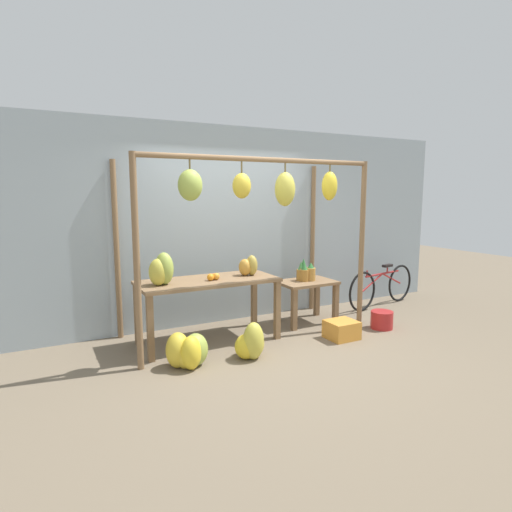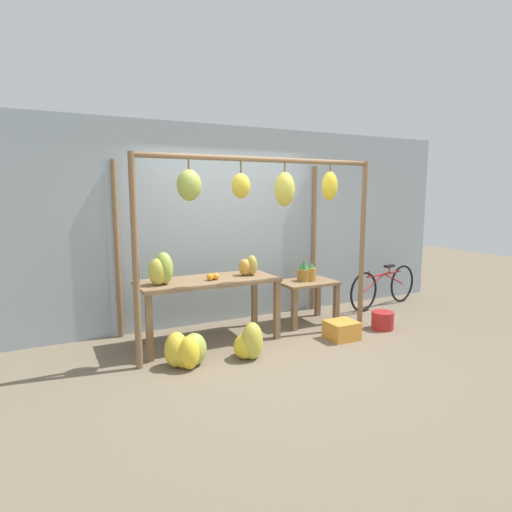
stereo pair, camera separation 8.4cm
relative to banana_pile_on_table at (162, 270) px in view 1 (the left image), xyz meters
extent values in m
plane|color=#756651|center=(1.13, -0.61, -0.97)|extent=(20.00, 20.00, 0.00)
cube|color=#99A8B2|center=(1.13, 0.81, 0.43)|extent=(8.00, 0.08, 2.80)
cylinder|color=brown|center=(-0.37, -0.43, 0.16)|extent=(0.07, 0.07, 2.28)
cylinder|color=brown|center=(2.64, -0.43, 0.16)|extent=(0.07, 0.07, 2.28)
cylinder|color=brown|center=(-0.37, 0.72, 0.16)|extent=(0.07, 0.07, 2.28)
cylinder|color=brown|center=(2.64, 0.72, 0.16)|extent=(0.07, 0.07, 2.28)
cylinder|color=brown|center=(1.13, -0.43, 1.27)|extent=(3.01, 0.06, 0.06)
cylinder|color=brown|center=(0.22, -0.43, 1.19)|extent=(0.02, 0.02, 0.10)
ellipsoid|color=#9EB247|center=(0.22, -0.43, 0.97)|extent=(0.27, 0.24, 0.34)
cylinder|color=brown|center=(0.83, -0.43, 1.18)|extent=(0.02, 0.02, 0.13)
ellipsoid|color=gold|center=(0.83, -0.43, 0.97)|extent=(0.22, 0.19, 0.29)
cylinder|color=brown|center=(1.41, -0.43, 1.19)|extent=(0.02, 0.02, 0.11)
ellipsoid|color=gold|center=(1.41, -0.43, 0.93)|extent=(0.25, 0.23, 0.41)
cylinder|color=brown|center=(2.07, -0.43, 1.20)|extent=(0.02, 0.02, 0.08)
ellipsoid|color=yellow|center=(2.07, -0.43, 0.98)|extent=(0.21, 0.18, 0.36)
cube|color=brown|center=(0.59, 0.05, -0.20)|extent=(1.73, 0.74, 0.04)
cube|color=brown|center=(-0.22, -0.28, -0.60)|extent=(0.07, 0.07, 0.76)
cube|color=brown|center=(1.40, -0.28, -0.60)|extent=(0.07, 0.07, 0.76)
cube|color=brown|center=(-0.22, 0.37, -0.60)|extent=(0.07, 0.07, 0.76)
cube|color=brown|center=(1.40, 0.37, -0.60)|extent=(0.07, 0.07, 0.76)
cube|color=brown|center=(2.14, 0.14, -0.38)|extent=(0.81, 0.56, 0.04)
cube|color=brown|center=(1.78, -0.09, -0.69)|extent=(0.07, 0.07, 0.57)
cube|color=brown|center=(2.49, -0.09, -0.69)|extent=(0.07, 0.07, 0.57)
cube|color=brown|center=(1.78, 0.37, -0.69)|extent=(0.07, 0.07, 0.57)
cube|color=brown|center=(2.49, 0.37, -0.69)|extent=(0.07, 0.07, 0.57)
ellipsoid|color=#9EB247|center=(0.03, 0.01, 0.01)|extent=(0.27, 0.29, 0.38)
ellipsoid|color=gold|center=(-0.05, -0.01, -0.02)|extent=(0.27, 0.27, 0.32)
sphere|color=orange|center=(0.65, 0.00, -0.14)|extent=(0.07, 0.07, 0.07)
sphere|color=orange|center=(0.71, 0.04, -0.14)|extent=(0.07, 0.07, 0.07)
sphere|color=orange|center=(0.68, -0.02, -0.13)|extent=(0.09, 0.09, 0.09)
sphere|color=orange|center=(0.59, -0.04, -0.13)|extent=(0.09, 0.09, 0.09)
sphere|color=orange|center=(0.66, 0.00, -0.14)|extent=(0.08, 0.08, 0.08)
cylinder|color=#A3702D|center=(2.08, 0.20, -0.28)|extent=(0.13, 0.13, 0.16)
cone|color=#428442|center=(2.08, 0.20, -0.14)|extent=(0.09, 0.09, 0.12)
cylinder|color=#A3702D|center=(2.09, 0.13, -0.28)|extent=(0.13, 0.13, 0.17)
cone|color=#337538|center=(2.09, 0.13, -0.14)|extent=(0.09, 0.09, 0.10)
cylinder|color=#B27F38|center=(2.20, 0.13, -0.27)|extent=(0.14, 0.14, 0.19)
cone|color=#337538|center=(2.20, 0.13, -0.14)|extent=(0.10, 0.10, 0.08)
cylinder|color=olive|center=(2.12, 0.19, -0.27)|extent=(0.13, 0.13, 0.19)
cone|color=#337538|center=(2.12, 0.19, -0.11)|extent=(0.09, 0.09, 0.14)
ellipsoid|color=#9EB247|center=(0.18, -0.61, -0.80)|extent=(0.40, 0.40, 0.36)
ellipsoid|color=#9EB247|center=(0.13, -0.51, -0.83)|extent=(0.24, 0.25, 0.28)
ellipsoid|color=gold|center=(-0.01, -0.57, -0.78)|extent=(0.37, 0.38, 0.39)
ellipsoid|color=gold|center=(0.05, -0.63, -0.83)|extent=(0.25, 0.27, 0.29)
ellipsoid|color=yellow|center=(0.10, -0.69, -0.79)|extent=(0.33, 0.33, 0.37)
ellipsoid|color=gold|center=(0.84, -0.70, -0.81)|extent=(0.37, 0.38, 0.33)
ellipsoid|color=yellow|center=(0.85, -0.64, -0.81)|extent=(0.23, 0.25, 0.33)
ellipsoid|color=yellow|center=(0.75, -0.70, -0.83)|extent=(0.32, 0.30, 0.29)
ellipsoid|color=gold|center=(0.82, -0.75, -0.76)|extent=(0.32, 0.31, 0.43)
cube|color=orange|center=(2.14, -0.66, -0.86)|extent=(0.38, 0.34, 0.23)
cylinder|color=#AD2323|center=(2.91, -0.59, -0.85)|extent=(0.30, 0.30, 0.24)
torus|color=black|center=(4.27, 0.40, -0.65)|extent=(0.64, 0.16, 0.64)
torus|color=black|center=(3.25, 0.21, -0.65)|extent=(0.64, 0.16, 0.64)
cylinder|color=maroon|center=(3.76, 0.30, -0.43)|extent=(0.87, 0.20, 0.03)
cylinder|color=maroon|center=(4.02, 0.35, -0.54)|extent=(0.53, 0.13, 0.25)
cylinder|color=maroon|center=(3.51, 0.25, -0.54)|extent=(0.53, 0.13, 0.25)
cylinder|color=maroon|center=(3.89, 0.33, -0.38)|extent=(0.02, 0.02, 0.10)
cube|color=black|center=(3.89, 0.33, -0.31)|extent=(0.21, 0.12, 0.04)
cylinder|color=maroon|center=(3.35, 0.23, -0.38)|extent=(0.02, 0.02, 0.10)
ellipsoid|color=#B2993D|center=(1.21, 0.05, -0.05)|extent=(0.15, 0.18, 0.26)
ellipsoid|color=gold|center=(1.12, 0.07, -0.07)|extent=(0.17, 0.19, 0.22)
camera|label=1|loc=(-1.31, -4.84, 0.89)|focal=30.00mm
camera|label=2|loc=(-1.24, -4.88, 0.89)|focal=30.00mm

